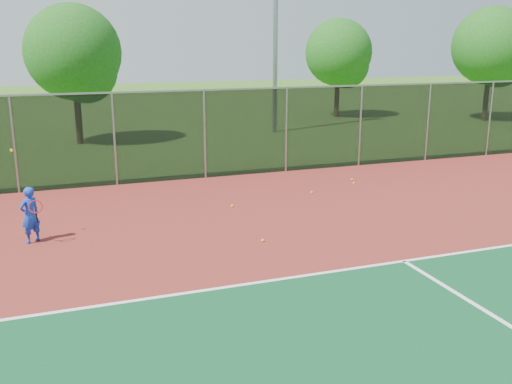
# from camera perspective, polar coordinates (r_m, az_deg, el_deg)

# --- Properties ---
(ground) EXTENTS (120.00, 120.00, 0.00)m
(ground) POSITION_cam_1_polar(r_m,az_deg,el_deg) (9.43, 14.62, -14.77)
(ground) COLOR #32611B
(ground) RESTS_ON ground
(court_apron) EXTENTS (30.00, 20.00, 0.02)m
(court_apron) POSITION_cam_1_polar(r_m,az_deg,el_deg) (10.93, 8.69, -10.08)
(court_apron) COLOR maroon
(court_apron) RESTS_ON ground
(fence_back) EXTENTS (30.00, 0.06, 3.03)m
(fence_back) POSITION_cam_1_polar(r_m,az_deg,el_deg) (19.52, -5.16, 5.86)
(fence_back) COLOR black
(fence_back) RESTS_ON court_apron
(tennis_player) EXTENTS (0.59, 0.68, 2.22)m
(tennis_player) POSITION_cam_1_polar(r_m,az_deg,el_deg) (14.22, -21.66, -2.12)
(tennis_player) COLOR blue
(tennis_player) RESTS_ON court_apron
(practice_ball_0) EXTENTS (0.07, 0.07, 0.07)m
(practice_ball_0) POSITION_cam_1_polar(r_m,az_deg,el_deg) (17.74, 5.60, -0.04)
(practice_ball_0) COLOR yellow
(practice_ball_0) RESTS_ON court_apron
(practice_ball_1) EXTENTS (0.07, 0.07, 0.07)m
(practice_ball_1) POSITION_cam_1_polar(r_m,az_deg,el_deg) (16.22, -2.40, -1.39)
(practice_ball_1) COLOR yellow
(practice_ball_1) RESTS_ON court_apron
(practice_ball_4) EXTENTS (0.07, 0.07, 0.07)m
(practice_ball_4) POSITION_cam_1_polar(r_m,az_deg,el_deg) (19.58, 9.58, 1.24)
(practice_ball_4) COLOR yellow
(practice_ball_4) RESTS_ON court_apron
(practice_ball_5) EXTENTS (0.07, 0.07, 0.07)m
(practice_ball_5) POSITION_cam_1_polar(r_m,az_deg,el_deg) (13.44, 0.67, -4.86)
(practice_ball_5) COLOR yellow
(practice_ball_5) RESTS_ON court_apron
(practice_ball_6) EXTENTS (0.07, 0.07, 0.07)m
(practice_ball_6) POSITION_cam_1_polar(r_m,az_deg,el_deg) (19.10, 9.74, 0.89)
(practice_ball_6) COLOR yellow
(practice_ball_6) RESTS_ON court_apron
(floodlight_n) EXTENTS (0.90, 0.40, 11.58)m
(floodlight_n) POSITION_cam_1_polar(r_m,az_deg,el_deg) (29.77, 1.97, 18.61)
(floodlight_n) COLOR gray
(floodlight_n) RESTS_ON ground
(tree_back_left) EXTENTS (4.26, 4.26, 6.26)m
(tree_back_left) POSITION_cam_1_polar(r_m,az_deg,el_deg) (27.31, -17.56, 12.77)
(tree_back_left) COLOR #342413
(tree_back_left) RESTS_ON ground
(tree_back_mid) EXTENTS (4.08, 4.08, 5.99)m
(tree_back_mid) POSITION_cam_1_polar(r_m,az_deg,el_deg) (36.13, 8.43, 13.35)
(tree_back_mid) COLOR #342413
(tree_back_mid) RESTS_ON ground
(tree_back_right) EXTENTS (4.49, 4.49, 6.59)m
(tree_back_right) POSITION_cam_1_polar(r_m,az_deg,el_deg) (36.79, 22.65, 13.02)
(tree_back_right) COLOR #342413
(tree_back_right) RESTS_ON ground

